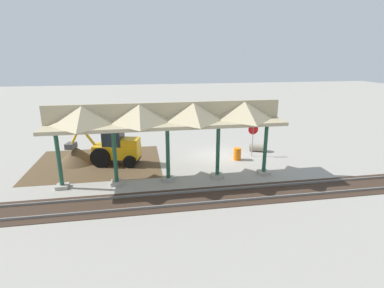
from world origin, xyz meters
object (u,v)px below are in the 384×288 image
at_px(stop_sign, 253,134).
at_px(traffic_barrel, 237,154).
at_px(backhoe, 115,147).
at_px(concrete_pipe, 257,147).

distance_m(stop_sign, traffic_barrel, 2.02).
bearing_deg(backhoe, stop_sign, 179.87).
bearing_deg(traffic_barrel, backhoe, -3.94).
distance_m(stop_sign, backhoe, 10.27).
bearing_deg(stop_sign, concrete_pipe, -128.27).
height_order(stop_sign, backhoe, backhoe).
relative_size(concrete_pipe, traffic_barrel, 1.56).
distance_m(concrete_pipe, traffic_barrel, 2.85).
relative_size(stop_sign, backhoe, 0.47).
distance_m(stop_sign, concrete_pipe, 2.05).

